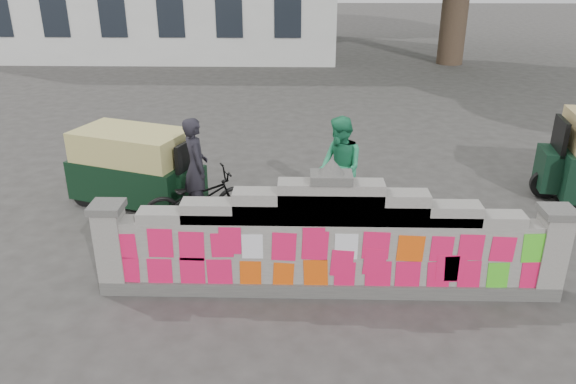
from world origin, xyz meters
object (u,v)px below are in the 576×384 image
pedestrian (340,168)px  rickshaw_left (137,166)px  cyclist_rider (197,180)px  cyclist_bike (198,199)px

pedestrian → rickshaw_left: pedestrian is taller
cyclist_rider → rickshaw_left: 1.63m
cyclist_rider → pedestrian: pedestrian is taller
rickshaw_left → pedestrian: bearing=12.9°
pedestrian → rickshaw_left: size_ratio=0.69×
pedestrian → rickshaw_left: 3.82m
cyclist_bike → rickshaw_left: 1.64m
cyclist_rider → rickshaw_left: bearing=31.2°
cyclist_bike → rickshaw_left: rickshaw_left is taller
cyclist_bike → rickshaw_left: size_ratio=0.72×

